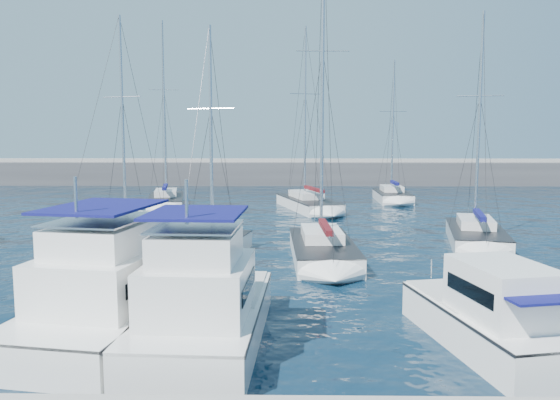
{
  "coord_description": "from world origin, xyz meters",
  "views": [
    {
      "loc": [
        2.57,
        -21.66,
        6.43
      ],
      "look_at": [
        2.16,
        7.73,
        3.0
      ],
      "focal_mm": 35.0,
      "sensor_mm": 36.0,
      "label": 1
    }
  ],
  "objects_px": {
    "sailboat_mid_d": "(322,249)",
    "sailboat_back_c": "(392,196)",
    "motor_yacht_port_inner": "(120,295)",
    "sailboat_mid_c": "(208,248)",
    "sailboat_mid_b": "(118,231)",
    "motor_yacht_stbd_inner": "(203,309)",
    "sailboat_mid_e": "(476,235)",
    "sailboat_back_b": "(308,203)",
    "motor_yacht_stbd_outer": "(491,320)",
    "sailboat_back_a": "(166,201)"
  },
  "relations": [
    {
      "from": "motor_yacht_port_inner",
      "to": "sailboat_mid_e",
      "type": "height_order",
      "value": "sailboat_mid_e"
    },
    {
      "from": "sailboat_mid_b",
      "to": "sailboat_mid_e",
      "type": "xyz_separation_m",
      "value": [
        21.97,
        -1.05,
        0.0
      ]
    },
    {
      "from": "motor_yacht_stbd_inner",
      "to": "sailboat_mid_e",
      "type": "distance_m",
      "value": 21.43
    },
    {
      "from": "motor_yacht_port_inner",
      "to": "sailboat_mid_c",
      "type": "bearing_deg",
      "value": 92.04
    },
    {
      "from": "sailboat_mid_e",
      "to": "motor_yacht_port_inner",
      "type": "bearing_deg",
      "value": -126.22
    },
    {
      "from": "motor_yacht_stbd_inner",
      "to": "sailboat_back_c",
      "type": "height_order",
      "value": "sailboat_back_c"
    },
    {
      "from": "sailboat_mid_d",
      "to": "sailboat_back_a",
      "type": "xyz_separation_m",
      "value": [
        -13.07,
        21.47,
        -0.0
      ]
    },
    {
      "from": "motor_yacht_port_inner",
      "to": "motor_yacht_stbd_outer",
      "type": "xyz_separation_m",
      "value": [
        11.75,
        -1.81,
        -0.19
      ]
    },
    {
      "from": "sailboat_mid_b",
      "to": "sailboat_mid_d",
      "type": "bearing_deg",
      "value": -4.66
    },
    {
      "from": "sailboat_back_a",
      "to": "sailboat_mid_d",
      "type": "bearing_deg",
      "value": -68.98
    },
    {
      "from": "sailboat_mid_d",
      "to": "sailboat_back_c",
      "type": "distance_m",
      "value": 27.24
    },
    {
      "from": "motor_yacht_stbd_inner",
      "to": "sailboat_mid_d",
      "type": "distance_m",
      "value": 12.83
    },
    {
      "from": "motor_yacht_port_inner",
      "to": "sailboat_back_c",
      "type": "xyz_separation_m",
      "value": [
        16.07,
        36.36,
        -0.61
      ]
    },
    {
      "from": "motor_yacht_port_inner",
      "to": "motor_yacht_stbd_outer",
      "type": "bearing_deg",
      "value": 0.79
    },
    {
      "from": "motor_yacht_port_inner",
      "to": "sailboat_mid_b",
      "type": "distance_m",
      "value": 16.58
    },
    {
      "from": "sailboat_mid_e",
      "to": "sailboat_back_b",
      "type": "xyz_separation_m",
      "value": [
        -9.56,
        15.48,
        0.01
      ]
    },
    {
      "from": "sailboat_mid_c",
      "to": "sailboat_back_c",
      "type": "height_order",
      "value": "sailboat_back_c"
    },
    {
      "from": "motor_yacht_stbd_inner",
      "to": "sailboat_mid_d",
      "type": "height_order",
      "value": "sailboat_mid_d"
    },
    {
      "from": "motor_yacht_stbd_outer",
      "to": "sailboat_mid_b",
      "type": "xyz_separation_m",
      "value": [
        -16.74,
        17.61,
        -0.43
      ]
    },
    {
      "from": "sailboat_mid_c",
      "to": "sailboat_mid_e",
      "type": "height_order",
      "value": "sailboat_mid_e"
    },
    {
      "from": "sailboat_mid_c",
      "to": "motor_yacht_stbd_outer",
      "type": "bearing_deg",
      "value": -38.68
    },
    {
      "from": "motor_yacht_port_inner",
      "to": "sailboat_mid_e",
      "type": "distance_m",
      "value": 22.5
    },
    {
      "from": "sailboat_back_a",
      "to": "sailboat_mid_e",
      "type": "bearing_deg",
      "value": -47.66
    },
    {
      "from": "motor_yacht_stbd_inner",
      "to": "sailboat_mid_d",
      "type": "xyz_separation_m",
      "value": [
        4.44,
        12.02,
        -0.59
      ]
    },
    {
      "from": "motor_yacht_stbd_inner",
      "to": "motor_yacht_stbd_outer",
      "type": "height_order",
      "value": "motor_yacht_stbd_inner"
    },
    {
      "from": "sailboat_mid_b",
      "to": "sailboat_back_c",
      "type": "xyz_separation_m",
      "value": [
        21.06,
        20.57,
        0.02
      ]
    },
    {
      "from": "motor_yacht_port_inner",
      "to": "sailboat_back_b",
      "type": "height_order",
      "value": "sailboat_back_b"
    },
    {
      "from": "sailboat_mid_b",
      "to": "sailboat_mid_c",
      "type": "distance_m",
      "value": 8.19
    },
    {
      "from": "motor_yacht_port_inner",
      "to": "sailboat_mid_d",
      "type": "height_order",
      "value": "sailboat_mid_d"
    },
    {
      "from": "sailboat_mid_d",
      "to": "sailboat_back_c",
      "type": "relative_size",
      "value": 1.23
    },
    {
      "from": "sailboat_mid_d",
      "to": "sailboat_mid_b",
      "type": "bearing_deg",
      "value": 155.07
    },
    {
      "from": "sailboat_mid_d",
      "to": "sailboat_mid_c",
      "type": "bearing_deg",
      "value": 176.36
    },
    {
      "from": "motor_yacht_stbd_outer",
      "to": "sailboat_back_a",
      "type": "bearing_deg",
      "value": 105.97
    },
    {
      "from": "sailboat_mid_b",
      "to": "sailboat_back_a",
      "type": "bearing_deg",
      "value": 110.47
    },
    {
      "from": "motor_yacht_stbd_inner",
      "to": "sailboat_back_c",
      "type": "relative_size",
      "value": 0.58
    },
    {
      "from": "motor_yacht_port_inner",
      "to": "sailboat_mid_d",
      "type": "xyz_separation_m",
      "value": [
        7.47,
        10.51,
        -0.59
      ]
    },
    {
      "from": "sailboat_mid_d",
      "to": "sailboat_back_b",
      "type": "distance_m",
      "value": 19.72
    },
    {
      "from": "sailboat_mid_c",
      "to": "sailboat_mid_e",
      "type": "relative_size",
      "value": 0.89
    },
    {
      "from": "sailboat_mid_b",
      "to": "motor_yacht_stbd_outer",
      "type": "bearing_deg",
      "value": -28.12
    },
    {
      "from": "sailboat_mid_c",
      "to": "sailboat_back_b",
      "type": "height_order",
      "value": "sailboat_back_b"
    },
    {
      "from": "motor_yacht_port_inner",
      "to": "sailboat_back_c",
      "type": "relative_size",
      "value": 0.78
    },
    {
      "from": "motor_yacht_port_inner",
      "to": "sailboat_mid_e",
      "type": "xyz_separation_m",
      "value": [
        16.98,
        14.75,
        -0.62
      ]
    },
    {
      "from": "sailboat_mid_b",
      "to": "sailboat_back_b",
      "type": "xyz_separation_m",
      "value": [
        12.42,
        14.44,
        0.01
      ]
    },
    {
      "from": "sailboat_mid_e",
      "to": "sailboat_back_c",
      "type": "height_order",
      "value": "sailboat_back_c"
    },
    {
      "from": "motor_yacht_stbd_inner",
      "to": "sailboat_mid_e",
      "type": "relative_size",
      "value": 0.59
    },
    {
      "from": "motor_yacht_port_inner",
      "to": "motor_yacht_stbd_outer",
      "type": "relative_size",
      "value": 1.55
    },
    {
      "from": "sailboat_mid_c",
      "to": "sailboat_back_a",
      "type": "relative_size",
      "value": 0.73
    },
    {
      "from": "sailboat_mid_b",
      "to": "sailboat_mid_c",
      "type": "xyz_separation_m",
      "value": [
        6.4,
        -5.11,
        0.0
      ]
    },
    {
      "from": "sailboat_mid_b",
      "to": "sailboat_back_b",
      "type": "relative_size",
      "value": 0.87
    },
    {
      "from": "sailboat_back_b",
      "to": "motor_yacht_stbd_outer",
      "type": "bearing_deg",
      "value": -98.58
    }
  ]
}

